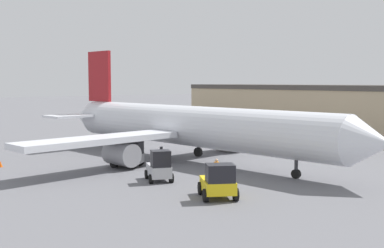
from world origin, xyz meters
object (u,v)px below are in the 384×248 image
object	(u,v)px
airplane	(185,126)
pushback_tug	(218,182)
ground_crew_worker	(216,169)
safety_cone_near	(0,164)
belt_loader_truck	(130,155)
baggage_tug	(159,167)

from	to	relation	value
airplane	pushback_tug	world-z (taller)	airplane
ground_crew_worker	safety_cone_near	size ratio (longest dim) A/B	3.10
airplane	ground_crew_worker	size ratio (longest dim) A/B	22.55
ground_crew_worker	belt_loader_truck	size ratio (longest dim) A/B	0.54
airplane	ground_crew_worker	bearing A→B (deg)	-30.80
airplane	ground_crew_worker	xyz separation A→B (m)	(9.37, -3.82, -2.31)
airplane	baggage_tug	world-z (taller)	airplane
airplane	belt_loader_truck	distance (m)	6.37
baggage_tug	belt_loader_truck	xyz separation A→B (m)	(-6.67, 1.17, -0.02)
airplane	ground_crew_worker	distance (m)	10.38
airplane	safety_cone_near	bearing A→B (deg)	-121.41
baggage_tug	ground_crew_worker	bearing A→B (deg)	73.66
safety_cone_near	ground_crew_worker	bearing A→B (deg)	35.62
belt_loader_truck	baggage_tug	bearing A→B (deg)	-49.93
belt_loader_truck	pushback_tug	xyz separation A→B (m)	(13.38, -1.04, 0.03)
ground_crew_worker	pushback_tug	xyz separation A→B (m)	(4.12, -3.19, 0.15)
airplane	safety_cone_near	size ratio (longest dim) A/B	69.93
baggage_tug	airplane	bearing A→B (deg)	155.09
airplane	baggage_tug	xyz separation A→B (m)	(6.77, -7.15, -2.16)
belt_loader_truck	pushback_tug	size ratio (longest dim) A/B	0.89
airplane	baggage_tug	bearing A→B (deg)	-55.17
airplane	belt_loader_truck	xyz separation A→B (m)	(0.10, -5.98, -2.19)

